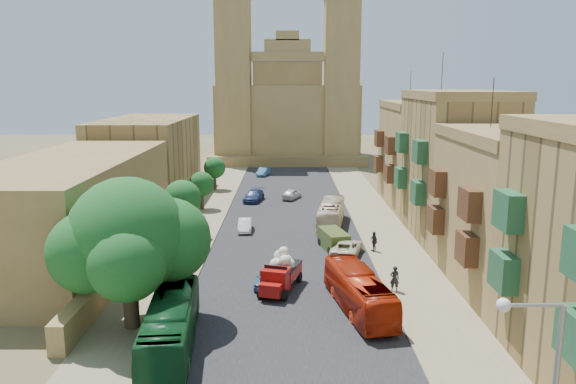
{
  "coord_description": "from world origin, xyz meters",
  "views": [
    {
      "loc": [
        -0.11,
        -27.84,
        14.58
      ],
      "look_at": [
        0.0,
        26.0,
        4.0
      ],
      "focal_mm": 35.0,
      "sensor_mm": 36.0,
      "label": 1
    }
  ],
  "objects_px": {
    "bus_green_north": "(171,325)",
    "car_dkblue": "(254,196)",
    "car_blue_a": "(268,277)",
    "car_white_a": "(245,225)",
    "olive_pickup": "(334,240)",
    "car_cream": "(347,247)",
    "street_tree_b": "(182,199)",
    "red_truck": "(280,272)",
    "pedestrian_a": "(395,279)",
    "pedestrian_c": "(374,241)",
    "bus_red_east": "(359,291)",
    "ficus_tree": "(129,240)",
    "church": "(287,109)",
    "car_blue_b": "(263,172)",
    "street_tree_a": "(153,244)",
    "street_tree_c": "(201,184)",
    "street_tree_d": "(215,168)",
    "bus_cream_east": "(331,214)",
    "car_white_b": "(292,194)"
  },
  "relations": [
    {
      "from": "street_tree_a",
      "to": "car_white_a",
      "type": "distance_m",
      "value": 15.47
    },
    {
      "from": "street_tree_a",
      "to": "street_tree_b",
      "type": "height_order",
      "value": "street_tree_b"
    },
    {
      "from": "ficus_tree",
      "to": "red_truck",
      "type": "relative_size",
      "value": 1.71
    },
    {
      "from": "street_tree_c",
      "to": "car_blue_a",
      "type": "bearing_deg",
      "value": -71.27
    },
    {
      "from": "car_white_a",
      "to": "church",
      "type": "bearing_deg",
      "value": 83.68
    },
    {
      "from": "street_tree_d",
      "to": "church",
      "type": "bearing_deg",
      "value": 71.91
    },
    {
      "from": "red_truck",
      "to": "car_cream",
      "type": "distance_m",
      "value": 9.89
    },
    {
      "from": "car_blue_a",
      "to": "car_white_a",
      "type": "xyz_separation_m",
      "value": [
        -2.77,
        15.21,
        -0.02
      ]
    },
    {
      "from": "street_tree_b",
      "to": "olive_pickup",
      "type": "relative_size",
      "value": 1.26
    },
    {
      "from": "street_tree_b",
      "to": "car_blue_a",
      "type": "distance_m",
      "value": 15.84
    },
    {
      "from": "red_truck",
      "to": "car_dkblue",
      "type": "relative_size",
      "value": 1.13
    },
    {
      "from": "pedestrian_a",
      "to": "pedestrian_c",
      "type": "bearing_deg",
      "value": -91.7
    },
    {
      "from": "car_blue_b",
      "to": "bus_green_north",
      "type": "bearing_deg",
      "value": -79.59
    },
    {
      "from": "street_tree_c",
      "to": "car_cream",
      "type": "bearing_deg",
      "value": -49.78
    },
    {
      "from": "church",
      "to": "bus_red_east",
      "type": "relative_size",
      "value": 3.85
    },
    {
      "from": "car_dkblue",
      "to": "pedestrian_a",
      "type": "bearing_deg",
      "value": -58.5
    },
    {
      "from": "street_tree_c",
      "to": "pedestrian_a",
      "type": "height_order",
      "value": "street_tree_c"
    },
    {
      "from": "car_blue_a",
      "to": "pedestrian_a",
      "type": "xyz_separation_m",
      "value": [
        9.02,
        -1.16,
        0.31
      ]
    },
    {
      "from": "car_cream",
      "to": "car_blue_a",
      "type": "bearing_deg",
      "value": 63.34
    },
    {
      "from": "street_tree_a",
      "to": "street_tree_c",
      "type": "xyz_separation_m",
      "value": [
        0.0,
        24.0,
        0.13
      ]
    },
    {
      "from": "street_tree_a",
      "to": "pedestrian_c",
      "type": "bearing_deg",
      "value": 22.87
    },
    {
      "from": "car_blue_b",
      "to": "street_tree_b",
      "type": "bearing_deg",
      "value": -86.74
    },
    {
      "from": "bus_cream_east",
      "to": "ficus_tree",
      "type": "bearing_deg",
      "value": 69.27
    },
    {
      "from": "bus_red_east",
      "to": "car_cream",
      "type": "height_order",
      "value": "bus_red_east"
    },
    {
      "from": "olive_pickup",
      "to": "car_cream",
      "type": "bearing_deg",
      "value": -60.98
    },
    {
      "from": "street_tree_b",
      "to": "red_truck",
      "type": "relative_size",
      "value": 1.03
    },
    {
      "from": "ficus_tree",
      "to": "car_cream",
      "type": "distance_m",
      "value": 20.82
    },
    {
      "from": "street_tree_b",
      "to": "pedestrian_c",
      "type": "bearing_deg",
      "value": -14.79
    },
    {
      "from": "bus_cream_east",
      "to": "bus_green_north",
      "type": "bearing_deg",
      "value": 77.17
    },
    {
      "from": "ficus_tree",
      "to": "car_blue_b",
      "type": "bearing_deg",
      "value": 84.31
    },
    {
      "from": "olive_pickup",
      "to": "car_dkblue",
      "type": "xyz_separation_m",
      "value": [
        -8.26,
        20.41,
        -0.13
      ]
    },
    {
      "from": "car_blue_a",
      "to": "car_cream",
      "type": "relative_size",
      "value": 0.74
    },
    {
      "from": "ficus_tree",
      "to": "red_truck",
      "type": "height_order",
      "value": "ficus_tree"
    },
    {
      "from": "red_truck",
      "to": "bus_green_north",
      "type": "relative_size",
      "value": 0.52
    },
    {
      "from": "bus_green_north",
      "to": "pedestrian_a",
      "type": "relative_size",
      "value": 5.56
    },
    {
      "from": "ficus_tree",
      "to": "car_white_b",
      "type": "bearing_deg",
      "value": 75.27
    },
    {
      "from": "street_tree_b",
      "to": "car_white_a",
      "type": "bearing_deg",
      "value": 21.07
    },
    {
      "from": "bus_green_north",
      "to": "car_dkblue",
      "type": "distance_m",
      "value": 39.48
    },
    {
      "from": "street_tree_a",
      "to": "pedestrian_a",
      "type": "xyz_separation_m",
      "value": [
        17.5,
        -2.17,
        -1.9
      ]
    },
    {
      "from": "car_white_a",
      "to": "car_white_b",
      "type": "xyz_separation_m",
      "value": [
        4.78,
        15.54,
        0.04
      ]
    },
    {
      "from": "church",
      "to": "red_truck",
      "type": "xyz_separation_m",
      "value": [
        -0.57,
        -68.5,
        -8.21
      ]
    },
    {
      "from": "street_tree_d",
      "to": "bus_green_north",
      "type": "xyz_separation_m",
      "value": [
        3.5,
        -47.0,
        -1.6
      ]
    },
    {
      "from": "olive_pickup",
      "to": "car_white_b",
      "type": "relative_size",
      "value": 1.15
    },
    {
      "from": "car_dkblue",
      "to": "pedestrian_a",
      "type": "height_order",
      "value": "pedestrian_a"
    },
    {
      "from": "street_tree_b",
      "to": "street_tree_c",
      "type": "height_order",
      "value": "street_tree_b"
    },
    {
      "from": "bus_cream_east",
      "to": "bus_red_east",
      "type": "bearing_deg",
      "value": 99.34
    },
    {
      "from": "car_blue_a",
      "to": "street_tree_d",
      "type": "bearing_deg",
      "value": 113.58
    },
    {
      "from": "pedestrian_c",
      "to": "car_blue_a",
      "type": "bearing_deg",
      "value": -70.2
    },
    {
      "from": "bus_red_east",
      "to": "car_white_a",
      "type": "bearing_deg",
      "value": -76.77
    },
    {
      "from": "street_tree_b",
      "to": "bus_green_north",
      "type": "xyz_separation_m",
      "value": [
        3.5,
        -23.0,
        -2.28
      ]
    }
  ]
}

